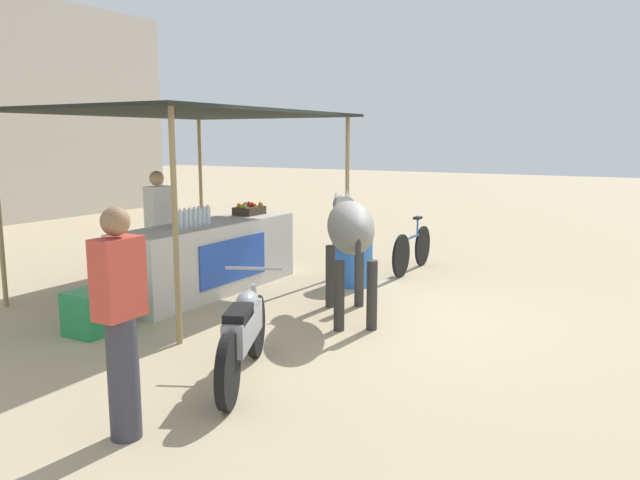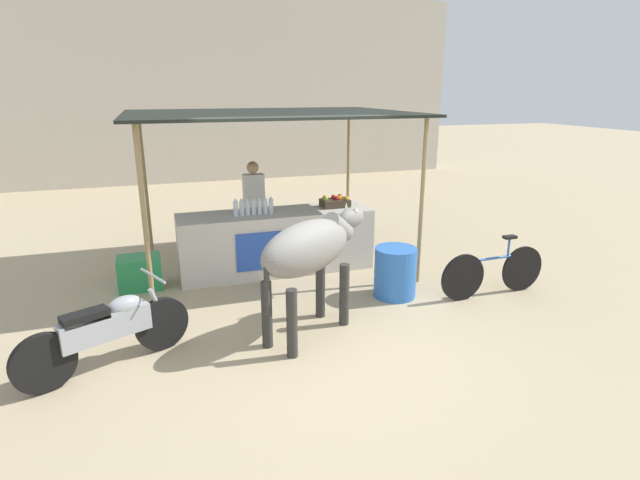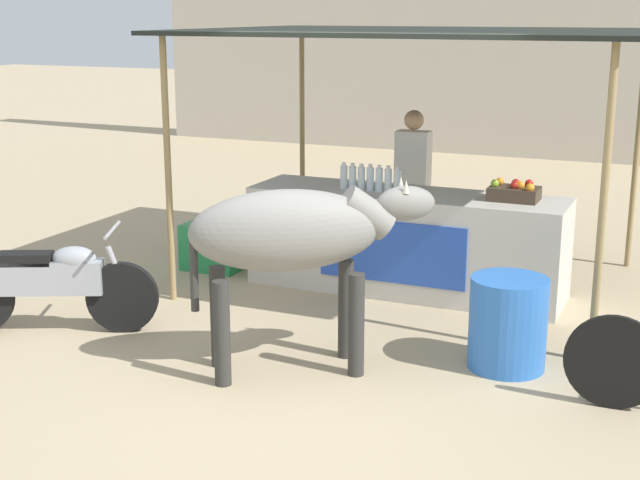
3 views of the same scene
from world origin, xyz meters
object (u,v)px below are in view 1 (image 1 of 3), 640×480
stall_counter (210,257)px  vendor_behind_counter (159,228)px  water_barrel (352,261)px  cow (349,230)px  passerby_on_street (121,322)px  bicycle_leaning (412,249)px  motorcycle_parked (244,331)px  cooler_box (96,311)px  fruit_crate (249,210)px

stall_counter → vendor_behind_counter: (-0.19, 0.75, 0.37)m
water_barrel → cow: bearing=-154.7°
passerby_on_street → water_barrel: bearing=8.0°
stall_counter → bicycle_leaning: stall_counter is taller
water_barrel → motorcycle_parked: bearing=-168.1°
vendor_behind_counter → motorcycle_parked: vendor_behind_counter is taller
stall_counter → water_barrel: bearing=-49.2°
passerby_on_street → motorcycle_parked: bearing=-3.0°
bicycle_leaning → passerby_on_street: bearing=-177.4°
water_barrel → bicycle_leaning: 1.37m
cooler_box → motorcycle_parked: 2.21m
water_barrel → vendor_behind_counter: bearing=123.4°
vendor_behind_counter → cooler_box: bearing=-155.5°
vendor_behind_counter → water_barrel: bearing=-56.6°
cooler_box → cow: cow is taller
stall_counter → cooler_box: (-2.05, -0.10, -0.24)m
cooler_box → bicycle_leaning: bearing=-21.4°
fruit_crate → vendor_behind_counter: (-1.18, 0.70, -0.19)m
bicycle_leaning → water_barrel: bearing=162.7°
water_barrel → cow: (-1.44, -0.68, 0.68)m
passerby_on_street → bicycle_leaning: bearing=2.6°
vendor_behind_counter → passerby_on_street: bearing=-139.2°
motorcycle_parked → cooler_box: bearing=83.1°
cooler_box → passerby_on_street: (-1.58, -2.12, 0.61)m
fruit_crate → passerby_on_street: bearing=-153.9°
fruit_crate → stall_counter: bearing=-177.0°
vendor_behind_counter → fruit_crate: bearing=-30.6°
cooler_box → stall_counter: bearing=2.7°
motorcycle_parked → bicycle_leaning: motorcycle_parked is taller
cow → passerby_on_street: size_ratio=1.04×
vendor_behind_counter → water_barrel: 2.77m
motorcycle_parked → bicycle_leaning: 4.96m
bicycle_leaning → motorcycle_parked: bearing=-175.9°
fruit_crate → cow: size_ratio=0.26×
fruit_crate → cooler_box: size_ratio=0.73×
water_barrel → fruit_crate: bearing=101.4°
fruit_crate → water_barrel: bearing=-78.6°
water_barrel → passerby_on_street: (-4.94, -0.70, 0.50)m
fruit_crate → motorcycle_parked: 4.10m
cooler_box → water_barrel: 3.66m
cow → cooler_box: bearing=132.5°
bicycle_leaning → cow: bearing=-174.4°
cooler_box → cow: (1.93, -2.10, 0.79)m
vendor_behind_counter → water_barrel: vendor_behind_counter is taller
vendor_behind_counter → cow: 2.96m
vendor_behind_counter → water_barrel: (1.50, -2.27, -0.50)m
fruit_crate → motorcycle_parked: fruit_crate is taller
vendor_behind_counter → bicycle_leaning: vendor_behind_counter is taller
bicycle_leaning → fruit_crate: bearing=129.4°
fruit_crate → cow: 2.52m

